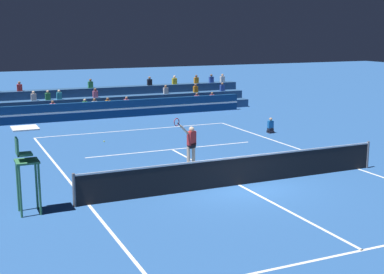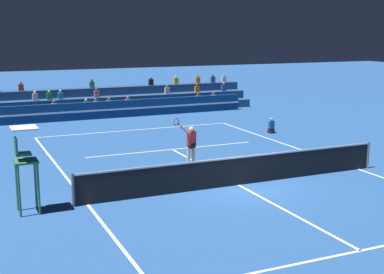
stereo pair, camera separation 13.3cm
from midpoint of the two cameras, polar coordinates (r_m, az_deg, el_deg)
ground_plane at (r=19.48m, az=4.83°, el=-5.12°), size 120.00×120.00×0.00m
court_lines at (r=19.48m, az=4.83°, el=-5.11°), size 11.10×23.90×0.01m
tennis_net at (r=19.34m, az=4.86°, el=-3.57°), size 12.00×0.10×1.10m
sponsor_banner_wall at (r=34.41m, az=-8.63°, el=2.93°), size 18.00×0.26×1.10m
bleacher_stand at (r=36.82m, az=-9.72°, el=3.60°), size 20.92×2.85×2.28m
umpire_chair at (r=16.83m, az=-17.57°, el=-2.21°), size 0.76×0.84×2.67m
ball_kid_courtside at (r=29.36m, az=8.24°, el=1.07°), size 0.30×0.36×0.84m
tennis_player at (r=21.51m, az=-0.30°, el=-0.81°), size 1.27×0.67×2.23m
tennis_ball at (r=27.13m, az=-9.51°, el=-0.46°), size 0.07×0.07×0.07m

